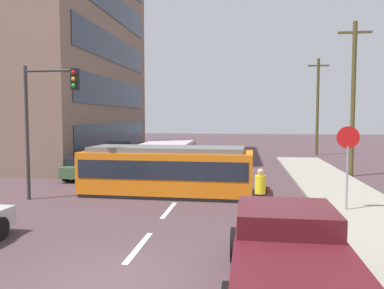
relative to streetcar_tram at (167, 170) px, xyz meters
name	(u,v)px	position (x,y,z in m)	size (l,w,h in m)	color
ground_plane	(186,190)	(0.61, 1.25, -1.07)	(120.00, 120.00, 0.00)	#4A363B
sidewalk_curb_right	(369,215)	(7.41, -2.75, -1.00)	(3.20, 36.00, 0.14)	gray
lane_stripe_1	(139,247)	(0.61, -6.75, -1.07)	(0.16, 2.40, 0.01)	silver
lane_stripe_2	(169,210)	(0.61, -2.75, -1.07)	(0.16, 2.40, 0.01)	silver
lane_stripe_3	(198,174)	(0.61, 6.00, -1.07)	(0.16, 2.40, 0.01)	silver
lane_stripe_4	(208,162)	(0.61, 12.00, -1.07)	(0.16, 2.40, 0.01)	silver
corner_building	(25,13)	(-13.36, 11.98, 10.13)	(14.11, 17.32, 22.40)	#836654
streetcar_tram	(167,170)	(0.00, 0.00, 0.00)	(7.28, 2.71, 2.07)	orange
city_bus	(170,156)	(-1.01, 5.73, 0.02)	(2.62, 5.29, 1.92)	#C0AABC
pedestrian_crossing	(261,191)	(3.80, -3.56, -0.13)	(0.49, 0.36, 1.67)	#232C45
pickup_truck_parked	(288,252)	(4.10, -8.90, -0.27)	(2.31, 5.02, 1.55)	#4E131C
parked_sedan_mid	(91,167)	(-5.04, 3.96, -0.45)	(2.16, 4.11, 1.19)	#3C5F3B
parked_sedan_far	(128,155)	(-5.05, 10.74, -0.45)	(2.14, 4.18, 1.19)	#A41C21
parked_sedan_furthest	(153,148)	(-4.71, 17.24, -0.45)	(2.01, 4.08, 1.19)	#CDB0C6
stop_sign	(348,150)	(6.78, -2.38, 1.12)	(0.76, 0.07, 2.88)	gray
traffic_light_mast	(46,108)	(-4.53, -1.72, 2.62)	(2.27, 0.33, 5.35)	#333333
utility_pole_mid	(353,96)	(9.24, 6.52, 3.40)	(1.80, 0.24, 8.58)	#514520
utility_pole_far	(318,105)	(9.53, 18.84, 3.29)	(1.80, 0.24, 8.35)	#4B4520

